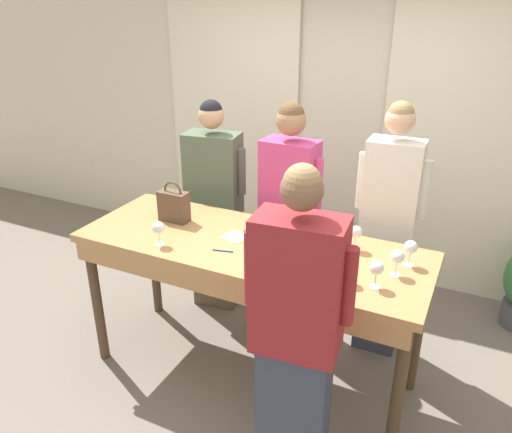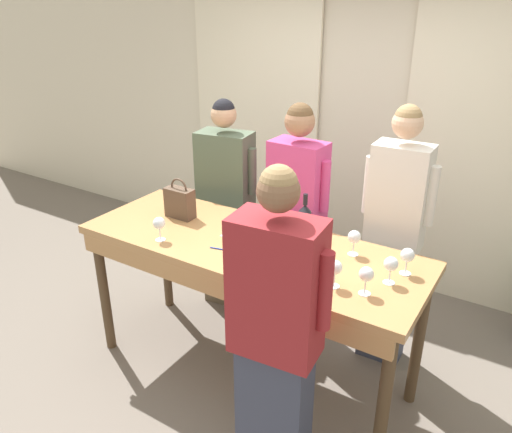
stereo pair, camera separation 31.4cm
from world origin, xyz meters
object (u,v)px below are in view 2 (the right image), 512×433
guest_cream_sweater (393,238)px  wine_glass_center_mid (354,238)px  wine_glass_front_right (335,268)px  guest_pink_top (296,219)px  tasting_bar (247,260)px  wine_glass_center_left (391,265)px  wine_glass_center_right (366,275)px  handbag (180,202)px  host_pouring (275,341)px  wine_glass_front_left (159,224)px  guest_olive_jacket (226,206)px  wine_glass_front_mid (408,256)px  wine_bottle (304,225)px

guest_cream_sweater → wine_glass_center_mid: bearing=-102.2°
wine_glass_front_right → guest_pink_top: guest_pink_top is taller
tasting_bar → wine_glass_center_left: wine_glass_center_left is taller
wine_glass_center_right → guest_cream_sweater: guest_cream_sweater is taller
tasting_bar → handbag: 0.67m
guest_cream_sweater → host_pouring: (-0.15, -1.32, -0.04)m
wine_glass_front_left → host_pouring: bearing=-19.6°
wine_glass_front_left → guest_pink_top: guest_pink_top is taller
guest_olive_jacket → host_pouring: size_ratio=0.96×
wine_glass_front_mid → guest_olive_jacket: guest_olive_jacket is taller
wine_glass_front_mid → guest_cream_sweater: bearing=113.7°
handbag → guest_cream_sweater: size_ratio=0.15×
tasting_bar → guest_cream_sweater: 1.00m
tasting_bar → wine_glass_front_left: 0.60m
wine_glass_front_mid → wine_glass_center_right: size_ratio=1.00×
wine_glass_front_left → handbag: bearing=109.8°
guest_olive_jacket → guest_pink_top: (0.64, -0.00, 0.04)m
wine_glass_center_right → guest_cream_sweater: bearing=97.6°
tasting_bar → guest_cream_sweater: guest_cream_sweater is taller
wine_glass_center_left → guest_pink_top: guest_pink_top is taller
tasting_bar → wine_glass_center_right: bearing=-10.1°
wine_bottle → guest_cream_sweater: bearing=49.2°
handbag → guest_pink_top: bearing=44.5°
wine_glass_center_left → host_pouring: size_ratio=0.09×
wine_glass_center_mid → wine_glass_center_right: same height
tasting_bar → guest_cream_sweater: bearing=44.2°
handbag → host_pouring: size_ratio=0.16×
wine_glass_front_mid → wine_glass_center_left: bearing=-107.1°
wine_glass_front_left → wine_glass_center_mid: (1.11, 0.47, 0.00)m
handbag → wine_glass_front_left: size_ratio=1.82×
handbag → wine_bottle: bearing=6.4°
wine_glass_center_left → wine_glass_center_mid: bearing=144.8°
wine_glass_front_left → wine_glass_center_right: (1.33, 0.10, 0.00)m
guest_olive_jacket → guest_cream_sweater: size_ratio=0.94×
wine_glass_front_mid → guest_pink_top: bearing=151.3°
handbag → wine_glass_front_right: (1.29, -0.27, 0.00)m
wine_glass_center_mid → wine_glass_center_right: bearing=-60.0°
handbag → wine_glass_center_left: (1.53, -0.08, 0.00)m
handbag → wine_glass_center_right: handbag is taller
wine_glass_front_left → wine_glass_center_right: same height
wine_glass_front_left → guest_olive_jacket: bearing=99.6°
guest_pink_top → wine_glass_front_right: bearing=-51.8°
wine_glass_center_right → guest_olive_jacket: 1.73m
wine_glass_front_mid → wine_glass_front_right: same height
host_pouring → handbag: bearing=148.6°
tasting_bar → wine_glass_center_right: wine_glass_center_right is taller
guest_pink_top → wine_glass_front_left: bearing=-117.1°
wine_glass_front_left → guest_olive_jacket: size_ratio=0.09×
host_pouring → guest_pink_top: bearing=113.9°
wine_glass_front_right → guest_olive_jacket: bearing=146.8°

